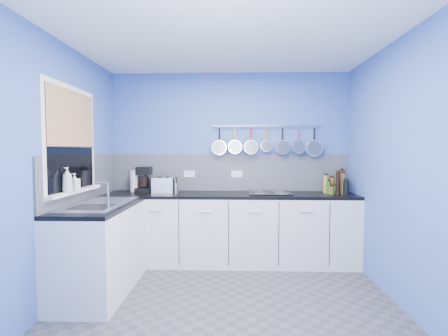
# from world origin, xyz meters

# --- Properties ---
(floor) EXTENTS (3.20, 3.00, 0.02)m
(floor) POSITION_xyz_m (0.00, 0.00, -0.01)
(floor) COLOR #47474C
(floor) RESTS_ON ground
(ceiling) EXTENTS (3.20, 3.00, 0.02)m
(ceiling) POSITION_xyz_m (0.00, 0.00, 2.51)
(ceiling) COLOR white
(ceiling) RESTS_ON ground
(wall_back) EXTENTS (3.20, 0.02, 2.50)m
(wall_back) POSITION_xyz_m (0.00, 1.51, 1.25)
(wall_back) COLOR #3F60B5
(wall_back) RESTS_ON ground
(wall_front) EXTENTS (3.20, 0.02, 2.50)m
(wall_front) POSITION_xyz_m (0.00, -1.51, 1.25)
(wall_front) COLOR #3F60B5
(wall_front) RESTS_ON ground
(wall_left) EXTENTS (0.02, 3.00, 2.50)m
(wall_left) POSITION_xyz_m (-1.61, 0.00, 1.25)
(wall_left) COLOR #3F60B5
(wall_left) RESTS_ON ground
(wall_right) EXTENTS (0.02, 3.00, 2.50)m
(wall_right) POSITION_xyz_m (1.61, 0.00, 1.25)
(wall_right) COLOR #3F60B5
(wall_right) RESTS_ON ground
(backsplash_back) EXTENTS (3.20, 0.02, 0.50)m
(backsplash_back) POSITION_xyz_m (0.00, 1.49, 1.15)
(backsplash_back) COLOR slate
(backsplash_back) RESTS_ON wall_back
(backsplash_left) EXTENTS (0.02, 1.80, 0.50)m
(backsplash_left) POSITION_xyz_m (-1.59, 0.60, 1.15)
(backsplash_left) COLOR slate
(backsplash_left) RESTS_ON wall_left
(cabinet_run_back) EXTENTS (3.20, 0.60, 0.86)m
(cabinet_run_back) POSITION_xyz_m (0.00, 1.20, 0.43)
(cabinet_run_back) COLOR silver
(cabinet_run_back) RESTS_ON ground
(worktop_back) EXTENTS (3.20, 0.60, 0.04)m
(worktop_back) POSITION_xyz_m (0.00, 1.20, 0.88)
(worktop_back) COLOR black
(worktop_back) RESTS_ON cabinet_run_back
(cabinet_run_left) EXTENTS (0.60, 1.20, 0.86)m
(cabinet_run_left) POSITION_xyz_m (-1.30, 0.30, 0.43)
(cabinet_run_left) COLOR silver
(cabinet_run_left) RESTS_ON ground
(worktop_left) EXTENTS (0.60, 1.20, 0.04)m
(worktop_left) POSITION_xyz_m (-1.30, 0.30, 0.88)
(worktop_left) COLOR black
(worktop_left) RESTS_ON cabinet_run_left
(window_frame) EXTENTS (0.01, 1.00, 1.10)m
(window_frame) POSITION_xyz_m (-1.58, 0.30, 1.55)
(window_frame) COLOR white
(window_frame) RESTS_ON wall_left
(window_glass) EXTENTS (0.01, 0.90, 1.00)m
(window_glass) POSITION_xyz_m (-1.57, 0.30, 1.55)
(window_glass) COLOR black
(window_glass) RESTS_ON wall_left
(bamboo_blind) EXTENTS (0.01, 0.90, 0.55)m
(bamboo_blind) POSITION_xyz_m (-1.56, 0.30, 1.77)
(bamboo_blind) COLOR tan
(bamboo_blind) RESTS_ON wall_left
(window_sill) EXTENTS (0.10, 0.98, 0.03)m
(window_sill) POSITION_xyz_m (-1.55, 0.30, 1.04)
(window_sill) COLOR white
(window_sill) RESTS_ON wall_left
(sink_unit) EXTENTS (0.50, 0.95, 0.01)m
(sink_unit) POSITION_xyz_m (-1.30, 0.30, 0.90)
(sink_unit) COLOR silver
(sink_unit) RESTS_ON worktop_left
(mixer_tap) EXTENTS (0.12, 0.08, 0.26)m
(mixer_tap) POSITION_xyz_m (-1.14, 0.12, 1.03)
(mixer_tap) COLOR silver
(mixer_tap) RESTS_ON worktop_left
(socket_left) EXTENTS (0.15, 0.01, 0.09)m
(socket_left) POSITION_xyz_m (-0.55, 1.48, 1.13)
(socket_left) COLOR white
(socket_left) RESTS_ON backsplash_back
(socket_right) EXTENTS (0.15, 0.01, 0.09)m
(socket_right) POSITION_xyz_m (0.10, 1.48, 1.13)
(socket_right) COLOR white
(socket_right) RESTS_ON backsplash_back
(pot_rail) EXTENTS (1.45, 0.02, 0.02)m
(pot_rail) POSITION_xyz_m (0.50, 1.45, 1.78)
(pot_rail) COLOR silver
(pot_rail) RESTS_ON wall_back
(soap_bottle_a) EXTENTS (0.10, 0.10, 0.24)m
(soap_bottle_a) POSITION_xyz_m (-1.53, 0.11, 1.17)
(soap_bottle_a) COLOR white
(soap_bottle_a) RESTS_ON window_sill
(soap_bottle_b) EXTENTS (0.09, 0.09, 0.17)m
(soap_bottle_b) POSITION_xyz_m (-1.53, 0.25, 1.14)
(soap_bottle_b) COLOR white
(soap_bottle_b) RESTS_ON window_sill
(paper_towel) EXTENTS (0.14, 0.14, 0.28)m
(paper_towel) POSITION_xyz_m (-1.25, 1.29, 1.04)
(paper_towel) COLOR white
(paper_towel) RESTS_ON worktop_back
(coffee_maker) EXTENTS (0.19, 0.21, 0.34)m
(coffee_maker) POSITION_xyz_m (-1.12, 1.27, 1.07)
(coffee_maker) COLOR black
(coffee_maker) RESTS_ON worktop_back
(toaster) EXTENTS (0.33, 0.24, 0.20)m
(toaster) POSITION_xyz_m (-0.86, 1.26, 1.00)
(toaster) COLOR silver
(toaster) RESTS_ON worktop_back
(canister) EXTENTS (0.10, 0.10, 0.12)m
(canister) POSITION_xyz_m (-0.71, 1.28, 0.96)
(canister) COLOR silver
(canister) RESTS_ON worktop_back
(hob) EXTENTS (0.54, 0.47, 0.01)m
(hob) POSITION_xyz_m (0.52, 1.22, 0.91)
(hob) COLOR black
(hob) RESTS_ON worktop_back
(pan_0) EXTENTS (0.20, 0.09, 0.39)m
(pan_0) POSITION_xyz_m (-0.13, 1.44, 1.58)
(pan_0) COLOR silver
(pan_0) RESTS_ON pot_rail
(pan_1) EXTENTS (0.18, 0.13, 0.37)m
(pan_1) POSITION_xyz_m (0.08, 1.44, 1.59)
(pan_1) COLOR silver
(pan_1) RESTS_ON pot_rail
(pan_2) EXTENTS (0.19, 0.11, 0.38)m
(pan_2) POSITION_xyz_m (0.29, 1.44, 1.59)
(pan_2) COLOR silver
(pan_2) RESTS_ON pot_rail
(pan_3) EXTENTS (0.16, 0.06, 0.35)m
(pan_3) POSITION_xyz_m (0.50, 1.44, 1.61)
(pan_3) COLOR silver
(pan_3) RESTS_ON pot_rail
(pan_4) EXTENTS (0.19, 0.08, 0.38)m
(pan_4) POSITION_xyz_m (0.71, 1.44, 1.59)
(pan_4) COLOR silver
(pan_4) RESTS_ON pot_rail
(pan_5) EXTENTS (0.18, 0.08, 0.37)m
(pan_5) POSITION_xyz_m (0.92, 1.44, 1.59)
(pan_5) COLOR silver
(pan_5) RESTS_ON pot_rail
(pan_6) EXTENTS (0.22, 0.06, 0.41)m
(pan_6) POSITION_xyz_m (1.14, 1.44, 1.58)
(pan_6) COLOR silver
(pan_6) RESTS_ON pot_rail
(condiment_0) EXTENTS (0.06, 0.06, 0.30)m
(condiment_0) POSITION_xyz_m (1.47, 1.31, 1.05)
(condiment_0) COLOR #4C190C
(condiment_0) RESTS_ON worktop_back
(condiment_1) EXTENTS (0.06, 0.06, 0.20)m
(condiment_1) POSITION_xyz_m (1.34, 1.31, 1.00)
(condiment_1) COLOR #8C5914
(condiment_1) RESTS_ON worktop_back
(condiment_2) EXTENTS (0.07, 0.07, 0.23)m
(condiment_2) POSITION_xyz_m (1.26, 1.30, 1.01)
(condiment_2) COLOR olive
(condiment_2) RESTS_ON worktop_back
(condiment_3) EXTENTS (0.07, 0.07, 0.26)m
(condiment_3) POSITION_xyz_m (1.45, 1.20, 1.03)
(condiment_3) COLOR brown
(condiment_3) RESTS_ON worktop_back
(condiment_4) EXTENTS (0.05, 0.05, 0.10)m
(condiment_4) POSITION_xyz_m (1.35, 1.23, 0.95)
(condiment_4) COLOR #3F721E
(condiment_4) RESTS_ON worktop_back
(condiment_5) EXTENTS (0.06, 0.06, 0.16)m
(condiment_5) POSITION_xyz_m (1.27, 1.22, 0.98)
(condiment_5) COLOR #265919
(condiment_5) RESTS_ON worktop_back
(condiment_6) EXTENTS (0.07, 0.07, 0.18)m
(condiment_6) POSITION_xyz_m (1.46, 1.13, 0.99)
(condiment_6) COLOR black
(condiment_6) RESTS_ON worktop_back
(condiment_7) EXTENTS (0.05, 0.05, 0.28)m
(condiment_7) POSITION_xyz_m (1.35, 1.12, 1.04)
(condiment_7) COLOR black
(condiment_7) RESTS_ON worktop_back
(condiment_8) EXTENTS (0.06, 0.06, 0.10)m
(condiment_8) POSITION_xyz_m (1.28, 1.12, 0.95)
(condiment_8) COLOR brown
(condiment_8) RESTS_ON worktop_back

